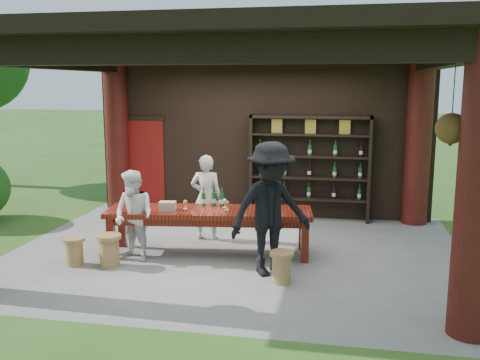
% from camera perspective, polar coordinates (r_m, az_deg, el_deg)
% --- Properties ---
extents(ground, '(90.00, 90.00, 0.00)m').
position_cam_1_polar(ground, '(8.97, -0.49, -7.70)').
color(ground, '#2D5119').
rests_on(ground, ground).
extents(pavilion, '(7.50, 6.00, 3.60)m').
position_cam_1_polar(pavilion, '(8.97, -0.05, 6.21)').
color(pavilion, slate).
rests_on(pavilion, ground).
extents(wine_shelf, '(2.43, 0.37, 2.14)m').
position_cam_1_polar(wine_shelf, '(10.96, 7.41, 1.30)').
color(wine_shelf, black).
rests_on(wine_shelf, ground).
extents(tasting_table, '(3.40, 1.28, 0.75)m').
position_cam_1_polar(tasting_table, '(8.72, -3.31, -3.91)').
color(tasting_table, '#52100B').
rests_on(tasting_table, ground).
extents(stool_near_left, '(0.38, 0.38, 0.50)m').
position_cam_1_polar(stool_near_left, '(8.46, -13.77, -7.23)').
color(stool_near_left, olive).
rests_on(stool_near_left, ground).
extents(stool_near_right, '(0.34, 0.34, 0.45)m').
position_cam_1_polar(stool_near_right, '(7.60, 4.46, -9.17)').
color(stool_near_right, olive).
rests_on(stool_near_right, ground).
extents(stool_far_left, '(0.33, 0.33, 0.44)m').
position_cam_1_polar(stool_far_left, '(8.67, -17.24, -7.21)').
color(stool_far_left, olive).
rests_on(stool_far_left, ground).
extents(host, '(0.58, 0.41, 1.53)m').
position_cam_1_polar(host, '(9.54, -3.61, -1.86)').
color(host, beige).
rests_on(host, ground).
extents(guest_woman, '(0.85, 0.77, 1.44)m').
position_cam_1_polar(guest_woman, '(8.57, -11.24, -3.76)').
color(guest_woman, white).
rests_on(guest_woman, ground).
extents(guest_man, '(1.45, 1.32, 1.95)m').
position_cam_1_polar(guest_man, '(7.74, 3.27, -3.11)').
color(guest_man, black).
rests_on(guest_man, ground).
extents(table_bottles, '(0.39, 0.13, 0.31)m').
position_cam_1_polar(table_bottles, '(8.92, -2.90, -1.79)').
color(table_bottles, '#194C1E').
rests_on(table_bottles, tasting_table).
extents(table_glasses, '(1.55, 0.28, 0.15)m').
position_cam_1_polar(table_glasses, '(8.66, -0.02, -2.68)').
color(table_glasses, silver).
rests_on(table_glasses, tasting_table).
extents(napkin_basket, '(0.28, 0.21, 0.14)m').
position_cam_1_polar(napkin_basket, '(8.70, -7.75, -2.76)').
color(napkin_basket, '#BF6672').
rests_on(napkin_basket, tasting_table).
extents(shrubs, '(14.31, 8.97, 1.36)m').
position_cam_1_polar(shrubs, '(9.12, 3.84, -3.73)').
color(shrubs, '#194C14').
rests_on(shrubs, ground).
extents(trees, '(20.74, 9.71, 4.80)m').
position_cam_1_polar(trees, '(10.32, 22.94, 12.81)').
color(trees, '#3F2819').
rests_on(trees, ground).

